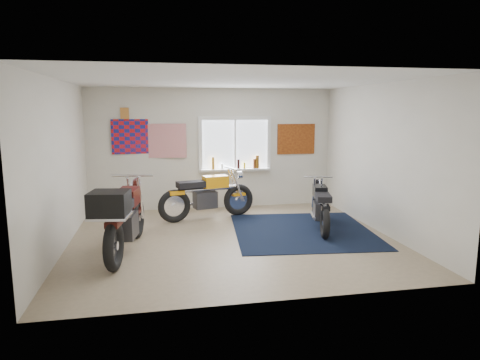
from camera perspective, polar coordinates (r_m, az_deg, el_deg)
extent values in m
plane|color=#9E896B|center=(7.51, -1.02, -7.88)|extent=(5.50, 5.50, 0.00)
plane|color=white|center=(7.19, -1.09, 13.13)|extent=(5.50, 5.50, 0.00)
plane|color=silver|center=(9.69, -3.62, 4.15)|extent=(5.50, 0.00, 5.50)
plane|color=silver|center=(4.81, 4.09, -1.16)|extent=(5.50, 0.00, 5.50)
plane|color=silver|center=(7.28, -22.90, 1.70)|extent=(0.00, 5.00, 5.00)
plane|color=silver|center=(8.16, 18.35, 2.72)|extent=(0.00, 5.00, 5.00)
cube|color=black|center=(8.08, 8.33, -6.69)|extent=(2.75, 2.84, 0.01)
cube|color=white|center=(9.74, -0.68, 4.79)|extent=(1.50, 0.02, 1.10)
cube|color=white|center=(9.70, -0.67, 8.26)|extent=(1.66, 0.06, 0.08)
cube|color=white|center=(9.79, -0.66, 1.34)|extent=(1.66, 0.06, 0.08)
cube|color=white|center=(9.62, -5.32, 4.69)|extent=(0.08, 0.06, 1.10)
cube|color=white|center=(9.90, 3.85, 4.84)|extent=(0.08, 0.06, 1.10)
cube|color=white|center=(9.73, -0.67, 4.78)|extent=(0.04, 0.06, 1.10)
cube|color=white|center=(9.73, -0.60, 1.40)|extent=(1.60, 0.16, 0.04)
cylinder|color=#946215|center=(9.62, -3.60, 2.26)|extent=(0.07, 0.07, 0.28)
cylinder|color=white|center=(9.66, -2.40, 1.82)|extent=(0.06, 0.06, 0.12)
cylinder|color=black|center=(9.71, -0.21, 2.17)|extent=(0.06, 0.06, 0.22)
cylinder|color=gold|center=(9.75, 0.61, 1.95)|extent=(0.05, 0.05, 0.14)
cylinder|color=brown|center=(9.80, 2.31, 2.46)|extent=(0.09, 0.09, 0.30)
cylinder|color=brown|center=(9.79, 1.90, 2.21)|extent=(0.06, 0.06, 0.22)
plane|color=red|center=(9.58, -13.81, 5.64)|extent=(1.00, 0.07, 1.00)
plane|color=red|center=(9.55, -9.88, 5.16)|extent=(0.90, 0.09, 0.90)
cube|color=#C17B37|center=(9.57, -15.13, 8.58)|extent=(0.18, 0.02, 0.24)
cube|color=#A54C14|center=(10.09, 7.49, 5.44)|extent=(0.90, 0.03, 0.70)
torus|color=black|center=(9.10, -0.22, -2.66)|extent=(0.68, 0.29, 0.67)
torus|color=black|center=(8.61, -8.74, -3.47)|extent=(0.68, 0.29, 0.67)
cylinder|color=white|center=(9.10, -0.22, -2.66)|extent=(0.13, 0.12, 0.11)
cylinder|color=white|center=(8.61, -8.74, -3.47)|extent=(0.13, 0.12, 0.11)
cylinder|color=white|center=(8.77, -4.38, -1.20)|extent=(1.25, 0.40, 0.09)
cube|color=#313134|center=(8.80, -4.67, -2.64)|extent=(0.51, 0.39, 0.34)
cylinder|color=white|center=(8.97, -5.03, -3.07)|extent=(0.55, 0.21, 0.07)
cube|color=orange|center=(8.81, -3.29, -0.21)|extent=(0.55, 0.38, 0.24)
cube|color=black|center=(8.63, -6.57, -0.59)|extent=(0.61, 0.41, 0.12)
cube|color=orange|center=(8.57, -8.46, -1.67)|extent=(0.33, 0.23, 0.08)
cube|color=orange|center=(9.08, -0.22, -1.91)|extent=(0.31, 0.21, 0.05)
cylinder|color=white|center=(8.91, -1.27, 1.61)|extent=(0.19, 0.61, 0.04)
cylinder|color=white|center=(9.01, -0.10, 0.67)|extent=(0.14, 0.18, 0.16)
torus|color=black|center=(8.84, 10.15, -3.51)|extent=(0.25, 0.58, 0.57)
torus|color=black|center=(7.62, 11.26, -5.62)|extent=(0.25, 0.58, 0.57)
cylinder|color=white|center=(8.84, 10.15, -3.51)|extent=(0.11, 0.12, 0.10)
cylinder|color=white|center=(7.62, 11.26, -5.62)|extent=(0.11, 0.12, 0.10)
cylinder|color=white|center=(8.17, 10.72, -2.58)|extent=(0.36, 1.12, 0.08)
cube|color=#313134|center=(8.17, 10.72, -4.01)|extent=(0.35, 0.46, 0.31)
cylinder|color=white|center=(8.17, 9.69, -4.62)|extent=(0.18, 0.50, 0.06)
cube|color=black|center=(8.30, 10.61, -1.49)|extent=(0.34, 0.50, 0.22)
cube|color=black|center=(7.84, 11.04, -2.28)|extent=(0.37, 0.54, 0.11)
cube|color=black|center=(7.60, 11.28, -3.63)|extent=(0.21, 0.30, 0.07)
cube|color=black|center=(8.82, 10.17, -2.82)|extent=(0.19, 0.28, 0.05)
cylinder|color=white|center=(8.56, 10.40, 0.44)|extent=(0.55, 0.17, 0.03)
cylinder|color=white|center=(8.76, 10.23, -0.31)|extent=(0.16, 0.12, 0.14)
torus|color=black|center=(7.72, -13.60, -4.92)|extent=(0.26, 0.74, 0.73)
torus|color=black|center=(6.26, -16.48, -8.42)|extent=(0.26, 0.74, 0.73)
cylinder|color=white|center=(7.72, -13.60, -4.92)|extent=(0.13, 0.14, 0.12)
cylinder|color=white|center=(6.26, -16.48, -8.42)|extent=(0.13, 0.14, 0.12)
cylinder|color=white|center=(6.90, -15.00, -3.81)|extent=(0.32, 1.40, 0.10)
cube|color=#313134|center=(6.91, -15.02, -5.90)|extent=(0.39, 0.55, 0.38)
cylinder|color=white|center=(6.98, -16.42, -6.75)|extent=(0.17, 0.62, 0.08)
cube|color=#3D0E09|center=(7.06, -14.69, -2.21)|extent=(0.37, 0.60, 0.27)
cube|color=black|center=(6.50, -15.82, -3.44)|extent=(0.41, 0.66, 0.13)
cube|color=#3D0E09|center=(6.23, -16.49, -5.52)|extent=(0.23, 0.36, 0.09)
cube|color=#3D0E09|center=(7.69, -13.64, -3.95)|extent=(0.20, 0.33, 0.06)
cylinder|color=white|center=(7.38, -14.14, 0.59)|extent=(0.69, 0.15, 0.04)
cylinder|color=white|center=(7.62, -13.74, -0.48)|extent=(0.19, 0.14, 0.18)
cube|color=black|center=(6.00, -17.02, -3.04)|extent=(0.57, 0.54, 0.33)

